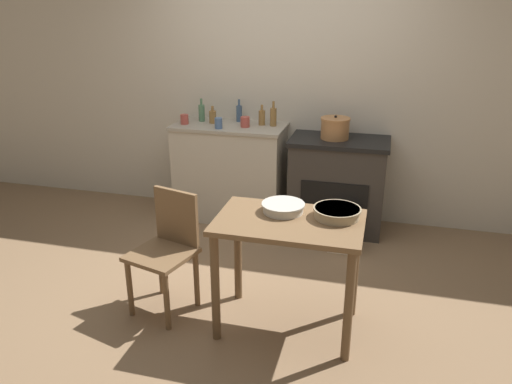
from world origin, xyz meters
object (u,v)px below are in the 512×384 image
Objects in this scene: work_table at (289,241)px; cup_right at (184,119)px; flour_sack at (343,233)px; bottle_center_left at (239,113)px; stove at (337,184)px; mixing_bowl_large at (283,207)px; bottle_left at (202,113)px; cup_mid_right at (245,122)px; bottle_center at (213,117)px; cup_center_right at (218,123)px; bottle_far_left at (262,117)px; bottle_mid_left at (273,116)px; chair at (167,247)px; stock_pot at (335,128)px; mixing_bowl_small at (337,212)px.

cup_right is at bearing 130.30° from work_table.
bottle_center_left reaches higher than flour_sack.
mixing_bowl_large is (-0.21, -1.56, 0.38)m from stove.
cup_mid_right is (0.48, -0.12, -0.04)m from bottle_left.
bottle_center is (-0.23, -0.13, -0.02)m from bottle_center_left.
bottle_left reaches higher than bottle_center.
bottle_left is at bearing 159.03° from bottle_center.
work_table is at bearing -102.03° from flour_sack.
cup_right is at bearing -176.94° from stove.
bottle_far_left is at bearing 33.40° from cup_center_right.
bottle_mid_left is at bearing 105.17° from mixing_bowl_large.
bottle_left reaches higher than bottle_center_left.
cup_right is at bearing -127.23° from bottle_left.
bottle_far_left is 0.89× the size of bottle_center_left.
cup_center_right is at bearing -57.12° from bottle_center.
bottle_far_left is at bearing 176.40° from bottle_mid_left.
bottle_center_left is at bearing 105.64° from chair.
work_table is at bearing 13.84° from chair.
bottle_center_left is (-0.25, 0.09, 0.01)m from bottle_far_left.
stock_pot is 1.58m from mixing_bowl_large.
cup_center_right is 1.03× the size of cup_mid_right.
stove is 2.73× the size of flour_sack.
bottle_center_left is 0.54m from cup_right.
cup_right is at bearing 166.47° from flour_sack.
stock_pot is 0.60m from bottle_mid_left.
bottle_far_left is at bearing 148.47° from flour_sack.
bottle_mid_left reaches higher than bottle_center_left.
bottle_center is at bearing 123.17° from mixing_bowl_large.
bottle_left is at bearing 132.80° from mixing_bowl_small.
cup_right reaches higher than stove.
cup_mid_right reaches higher than flour_sack.
bottle_far_left is (-0.88, 0.54, 0.87)m from flour_sack.
mixing_bowl_small reaches higher than flour_sack.
flour_sack is at bearing -70.37° from stock_pot.
flour_sack is at bearing -19.99° from bottle_center.
cup_mid_right is (0.35, -0.07, -0.02)m from bottle_center.
bottle_center reaches higher than cup_center_right.
bottle_far_left is (-0.55, 1.63, 0.21)m from mixing_bowl_large.
cup_mid_right is at bearing -156.13° from bottle_mid_left.
cup_mid_right is at bearing -11.98° from bottle_center.
bottle_center_left is 0.24m from cup_mid_right.
mixing_bowl_small is at bearing 21.61° from work_table.
bottle_left is (-0.62, 0.01, 0.01)m from bottle_far_left.
mixing_bowl_large is 1.29× the size of bottle_center_left.
flour_sack is 1.35m from bottle_far_left.
work_table is at bearing -94.84° from stove.
cup_right is at bearing 137.85° from mixing_bowl_small.
bottle_left reaches higher than stove.
bottle_mid_left is (-0.50, 1.74, 0.41)m from work_table.
chair is 1.78m from bottle_center.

